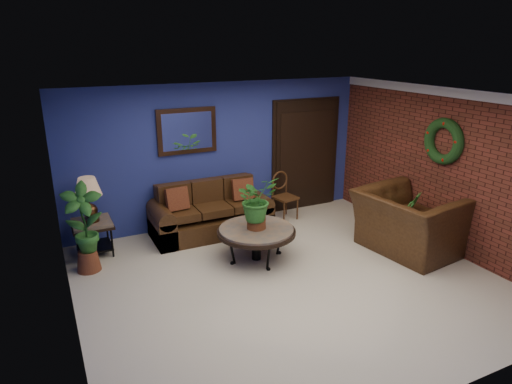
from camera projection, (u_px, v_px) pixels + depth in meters
name	position (u px, v px, depth m)	size (l,w,h in m)	color
floor	(289.00, 280.00, 6.31)	(5.50, 5.50, 0.00)	beige
wall_back	(220.00, 154.00, 8.05)	(5.50, 0.04, 2.50)	navy
wall_left	(64.00, 232.00, 4.78)	(0.04, 5.00, 2.50)	navy
wall_right_brick	(445.00, 170.00, 7.06)	(0.04, 5.00, 2.50)	maroon
ceiling	(294.00, 97.00, 5.53)	(5.50, 5.00, 0.02)	silver
crown_molding	(454.00, 93.00, 6.67)	(0.03, 5.00, 0.14)	white
wall_mirror	(187.00, 131.00, 7.62)	(1.02, 0.06, 0.77)	#422715
closet_door	(305.00, 155.00, 8.82)	(1.44, 0.06, 2.18)	black
wreath	(443.00, 141.00, 6.93)	(0.72, 0.72, 0.16)	black
sofa	(210.00, 216.00, 7.83)	(2.01, 0.87, 0.90)	#452913
coffee_table	(256.00, 232.00, 6.80)	(1.18, 1.18, 0.51)	#56504B
end_table	(93.00, 229.00, 6.98)	(0.60, 0.60, 0.54)	#56504B
table_lamp	(88.00, 194.00, 6.80)	(0.40, 0.40, 0.67)	#422715
side_chair	(283.00, 192.00, 8.41)	(0.44, 0.44, 0.88)	#543018
armchair	(409.00, 222.00, 7.07)	(1.47, 1.28, 0.95)	#452913
coffee_plant	(256.00, 200.00, 6.64)	(0.68, 0.61, 0.80)	brown
floor_plant	(408.00, 216.00, 7.35)	(0.41, 0.34, 0.89)	brown
tall_plant	(84.00, 226.00, 6.38)	(0.62, 0.48, 1.31)	brown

